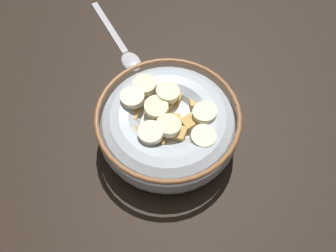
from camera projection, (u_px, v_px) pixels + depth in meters
ground_plane at (168, 141)px, 47.81cm from camera, size 94.45×94.45×2.00cm
cereal_bowl at (168, 125)px, 44.14cm from camera, size 17.81×17.81×6.68cm
spoon at (123, 48)px, 54.75cm from camera, size 16.16×8.97×0.80cm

